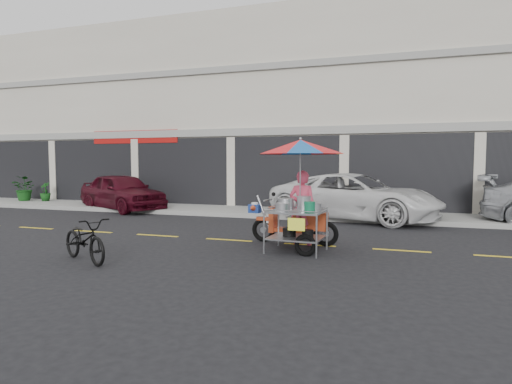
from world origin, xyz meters
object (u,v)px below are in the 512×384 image
(food_vendor_rig, at_px, (300,179))
(maroon_sedan, at_px, (122,192))
(near_bicycle, at_px, (85,239))
(white_pickup, at_px, (355,197))

(food_vendor_rig, bearing_deg, maroon_sedan, 151.97)
(near_bicycle, bearing_deg, maroon_sedan, 57.41)
(white_pickup, bearing_deg, food_vendor_rig, -171.92)
(maroon_sedan, relative_size, white_pickup, 0.78)
(maroon_sedan, bearing_deg, food_vendor_rig, -97.20)
(maroon_sedan, relative_size, food_vendor_rig, 1.77)
(maroon_sedan, bearing_deg, white_pickup, -65.23)
(maroon_sedan, relative_size, near_bicycle, 2.65)
(near_bicycle, bearing_deg, white_pickup, -3.37)
(white_pickup, relative_size, near_bicycle, 3.38)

